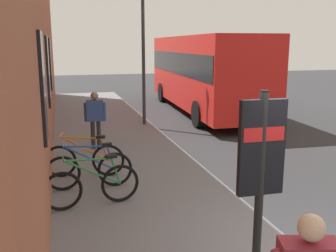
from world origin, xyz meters
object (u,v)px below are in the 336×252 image
bicycle_mid_rack (90,170)px  street_lamp (143,44)px  transit_info_sign (261,161)px  pedestrian_near_bus (95,114)px  bicycle_far_end (92,186)px  city_bus (203,69)px  bicycle_nearest_sign (85,159)px

bicycle_mid_rack → street_lamp: 7.00m
transit_info_sign → street_lamp: 10.07m
bicycle_mid_rack → pedestrian_near_bus: (3.14, -0.42, 0.59)m
transit_info_sign → pedestrian_near_bus: size_ratio=1.50×
bicycle_far_end → city_bus: bearing=-30.7°
city_bus → pedestrian_near_bus: bearing=136.7°
bicycle_mid_rack → transit_info_sign: size_ratio=0.74×
bicycle_far_end → pedestrian_near_bus: bearing=-6.2°
bicycle_nearest_sign → pedestrian_near_bus: pedestrian_near_bus is taller
bicycle_mid_rack → bicycle_nearest_sign: same height
bicycle_nearest_sign → city_bus: size_ratio=0.16×
bicycle_mid_rack → street_lamp: street_lamp is taller
bicycle_far_end → bicycle_mid_rack: same height
bicycle_far_end → street_lamp: size_ratio=0.36×
bicycle_far_end → bicycle_mid_rack: size_ratio=1.00×
city_bus → bicycle_far_end: bearing=149.3°
bicycle_mid_rack → street_lamp: bearing=-22.0°
bicycle_nearest_sign → transit_info_sign: bearing=-160.0°
bicycle_far_end → street_lamp: street_lamp is taller
bicycle_far_end → bicycle_nearest_sign: size_ratio=1.01×
city_bus → street_lamp: 4.44m
bicycle_nearest_sign → city_bus: (8.03, -5.79, 1.41)m
bicycle_mid_rack → city_bus: bearing=-33.2°
bicycle_mid_rack → transit_info_sign: bearing=-157.0°
bicycle_mid_rack → street_lamp: (6.05, -2.45, 2.53)m
bicycle_far_end → transit_info_sign: (-2.98, -1.68, 1.21)m
bicycle_far_end → pedestrian_near_bus: size_ratio=1.10×
bicycle_nearest_sign → transit_info_sign: size_ratio=0.73×
pedestrian_near_bus → street_lamp: size_ratio=0.33×
bicycle_nearest_sign → city_bus: 10.00m
bicycle_mid_rack → bicycle_nearest_sign: bearing=3.5°
bicycle_far_end → bicycle_mid_rack: (0.92, -0.02, 0.00)m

